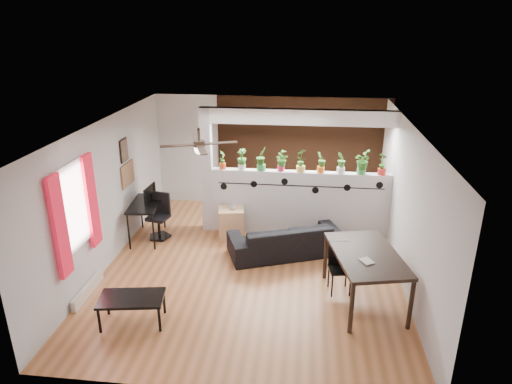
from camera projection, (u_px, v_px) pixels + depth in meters
The scene contains 30 objects.
room_shell at pixel (252, 200), 7.81m from camera, with size 6.30×7.10×2.90m.
partition_wall at pixel (299, 203), 9.34m from camera, with size 3.60×0.18×1.35m, color #BCBCC1.
ceiling_header at pixel (303, 117), 8.71m from camera, with size 3.60×0.18×0.30m, color white.
pier_column at pixel (207, 171), 9.32m from camera, with size 0.22×0.20×2.60m, color #BCBCC1.
brick_panel at pixel (302, 154), 10.48m from camera, with size 3.90×0.05×2.60m, color brown.
vine_decal at pixel (300, 186), 9.11m from camera, with size 3.31×0.01×0.30m.
window_assembly at pixel (74, 209), 6.90m from camera, with size 0.09×1.30×1.55m.
baseboard_heater at pixel (88, 290), 7.40m from camera, with size 0.08×1.00×0.18m, color silver.
corkboard at pixel (128, 174), 8.95m from camera, with size 0.03×0.60×0.45m, color brown.
framed_art at pixel (124, 150), 8.73m from camera, with size 0.03×0.34×0.44m.
ceiling_fan at pixel (199, 146), 7.26m from camera, with size 1.19×1.19×0.43m.
potted_plant_0 at pixel (222, 159), 9.20m from camera, with size 0.16×0.20×0.39m.
potted_plant_1 at pixel (242, 159), 9.15m from camera, with size 0.26×0.23×0.43m.
potted_plant_2 at pixel (261, 158), 9.10m from camera, with size 0.32×0.33×0.48m.
potted_plant_3 at pixel (281, 161), 9.07m from camera, with size 0.25×0.26×0.40m.
potted_plant_4 at pixel (301, 160), 9.01m from camera, with size 0.32×0.32×0.48m.
potted_plant_5 at pixel (321, 162), 8.98m from camera, with size 0.27×0.27×0.42m.
potted_plant_6 at pixel (341, 162), 8.94m from camera, with size 0.20×0.24×0.44m.
potted_plant_7 at pixel (362, 162), 8.89m from camera, with size 0.22×0.27×0.47m.
potted_plant_8 at pixel (383, 163), 8.85m from camera, with size 0.29×0.30×0.45m.
sofa at pixel (285, 239), 8.64m from camera, with size 2.01×0.79×0.59m, color black.
cube_shelf at pixel (231, 223), 9.30m from camera, with size 0.50×0.45×0.62m, color tan.
cup at pixel (234, 207), 9.17m from camera, with size 0.12×0.12×0.09m, color gray.
computer_desk at pixel (146, 206), 9.11m from camera, with size 0.67×1.12×0.77m.
monitor at pixel (148, 196), 9.19m from camera, with size 0.05×0.30×0.17m, color black.
office_chair at pixel (160, 219), 9.25m from camera, with size 0.48×0.48×0.92m.
dining_table at pixel (366, 259), 7.00m from camera, with size 1.27×1.73×0.85m.
book at pixel (362, 262), 6.70m from camera, with size 0.16×0.21×0.02m, color gray.
folding_chair at pixel (339, 262), 7.41m from camera, with size 0.40×0.40×0.86m.
coffee_table at pixel (131, 300), 6.62m from camera, with size 1.00×0.65×0.43m.
Camera 1 is at (0.90, -7.19, 4.22)m, focal length 32.00 mm.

